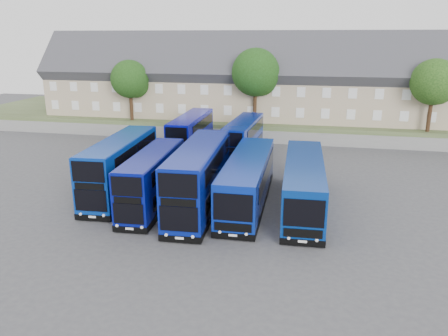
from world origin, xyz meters
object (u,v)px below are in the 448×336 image
(dd_front_left, at_px, (121,168))
(dd_front_mid, at_px, (153,181))
(coach_east_a, at_px, (248,181))
(tree_west, at_px, (131,81))
(tree_mid, at_px, (257,74))
(tree_east, at_px, (435,84))

(dd_front_left, xyz_separation_m, dd_front_mid, (3.41, -1.89, -0.23))
(coach_east_a, height_order, tree_west, tree_west)
(dd_front_left, bearing_deg, tree_mid, 66.56)
(tree_west, height_order, tree_east, tree_east)
(tree_west, bearing_deg, tree_east, 0.00)
(coach_east_a, xyz_separation_m, tree_west, (-18.27, 21.32, 5.24))
(dd_front_mid, distance_m, tree_mid, 24.98)
(dd_front_mid, distance_m, tree_west, 26.36)
(dd_front_mid, xyz_separation_m, tree_east, (24.69, 23.27, 5.37))
(dd_front_left, xyz_separation_m, tree_east, (28.10, 21.39, 5.14))
(coach_east_a, bearing_deg, dd_front_mid, -165.07)
(tree_mid, distance_m, tree_east, 20.02)
(dd_front_left, xyz_separation_m, tree_west, (-7.90, 21.39, 4.81))
(dd_front_left, distance_m, dd_front_mid, 3.90)
(tree_west, xyz_separation_m, tree_east, (36.00, 0.00, 0.34))
(tree_west, bearing_deg, dd_front_left, -69.73)
(coach_east_a, bearing_deg, dd_front_left, 179.63)
(tree_west, distance_m, tree_east, 36.00)
(dd_front_left, distance_m, tree_east, 35.69)
(coach_east_a, relative_size, tree_mid, 1.47)
(dd_front_left, height_order, coach_east_a, dd_front_left)
(dd_front_left, xyz_separation_m, coach_east_a, (10.37, 0.06, -0.44))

